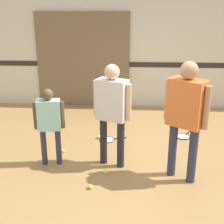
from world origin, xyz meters
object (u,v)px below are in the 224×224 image
object	(u,v)px
racket_second_spare	(183,136)
tennis_ball_near_instructor	(106,172)
person_student_right	(186,109)
tennis_ball_stray_right	(63,151)
person_instructor	(112,105)
racket_spare_on_floor	(108,139)
person_student_left	(49,119)
tennis_ball_by_spare_racket	(99,137)
tennis_ball_stray_left	(90,187)

from	to	relation	value
racket_second_spare	tennis_ball_near_instructor	distance (m)	1.99
person_student_right	tennis_ball_stray_right	bearing A→B (deg)	15.15
person_instructor	racket_second_spare	distance (m)	1.98
racket_spare_on_floor	tennis_ball_stray_right	xyz separation A→B (m)	(-0.74, -0.55, 0.02)
person_student_left	person_student_right	size ratio (longest dim) A/B	0.72
tennis_ball_by_spare_racket	person_student_left	bearing A→B (deg)	-122.74
person_student_right	racket_second_spare	xyz separation A→B (m)	(0.28, 1.47, -1.05)
tennis_ball_stray_left	person_instructor	bearing A→B (deg)	69.77
racket_spare_on_floor	tennis_ball_stray_left	xyz separation A→B (m)	(-0.13, -1.61, 0.02)
tennis_ball_by_spare_racket	tennis_ball_near_instructor	bearing A→B (deg)	-79.34
tennis_ball_stray_left	tennis_ball_stray_right	world-z (taller)	same
racket_second_spare	racket_spare_on_floor	bearing A→B (deg)	131.93
racket_second_spare	tennis_ball_stray_right	bearing A→B (deg)	142.63
person_instructor	tennis_ball_stray_right	bearing A→B (deg)	179.13
racket_spare_on_floor	tennis_ball_stray_right	size ratio (longest dim) A/B	8.15
racket_spare_on_floor	racket_second_spare	bearing A→B (deg)	-8.59
tennis_ball_near_instructor	tennis_ball_stray_left	distance (m)	0.43
tennis_ball_stray_left	tennis_ball_stray_right	size ratio (longest dim) A/B	1.00
racket_spare_on_floor	person_student_left	bearing A→B (deg)	-148.97
person_instructor	tennis_ball_by_spare_racket	distance (m)	1.39
racket_spare_on_floor	racket_second_spare	world-z (taller)	same
racket_spare_on_floor	person_student_right	bearing A→B (deg)	-64.95
racket_second_spare	person_student_left	bearing A→B (deg)	150.21
tennis_ball_near_instructor	tennis_ball_stray_right	bearing A→B (deg)	140.18
person_student_left	racket_second_spare	distance (m)	2.64
person_student_left	tennis_ball_stray_right	size ratio (longest dim) A/B	18.65
racket_spare_on_floor	tennis_ball_stray_left	bearing A→B (deg)	-112.40
racket_second_spare	tennis_ball_near_instructor	world-z (taller)	tennis_ball_near_instructor
person_student_left	tennis_ball_by_spare_racket	xyz separation A→B (m)	(0.64, 0.99, -0.73)
person_instructor	tennis_ball_by_spare_racket	xyz separation A→B (m)	(-0.31, 0.96, -0.96)
person_student_left	racket_second_spare	bearing A→B (deg)	18.58
tennis_ball_by_spare_racket	tennis_ball_stray_right	distance (m)	0.82
tennis_ball_stray_right	tennis_ball_near_instructor	bearing A→B (deg)	-39.82
racket_second_spare	tennis_ball_stray_right	world-z (taller)	tennis_ball_stray_right
tennis_ball_stray_left	tennis_ball_stray_right	xyz separation A→B (m)	(-0.61, 1.05, 0.00)
racket_spare_on_floor	tennis_ball_stray_left	distance (m)	1.61
person_instructor	racket_spare_on_floor	bearing A→B (deg)	119.42
racket_second_spare	tennis_ball_stray_left	bearing A→B (deg)	172.48
racket_spare_on_floor	tennis_ball_near_instructor	size ratio (longest dim) A/B	8.15
person_instructor	racket_second_spare	bearing A→B (deg)	62.54
racket_spare_on_floor	tennis_ball_by_spare_racket	distance (m)	0.19
person_instructor	person_student_right	distance (m)	1.08
tennis_ball_stray_right	person_student_right	bearing A→B (deg)	-20.05
tennis_ball_stray_left	tennis_ball_near_instructor	bearing A→B (deg)	64.51
person_instructor	tennis_ball_stray_right	world-z (taller)	person_instructor
person_student_right	tennis_ball_stray_right	xyz separation A→B (m)	(-1.89, 0.69, -1.03)
racket_spare_on_floor	tennis_ball_by_spare_racket	world-z (taller)	tennis_ball_by_spare_racket
tennis_ball_stray_right	person_student_left	bearing A→B (deg)	-102.20
person_student_left	tennis_ball_stray_left	size ratio (longest dim) A/B	18.65
racket_spare_on_floor	tennis_ball_stray_right	distance (m)	0.92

